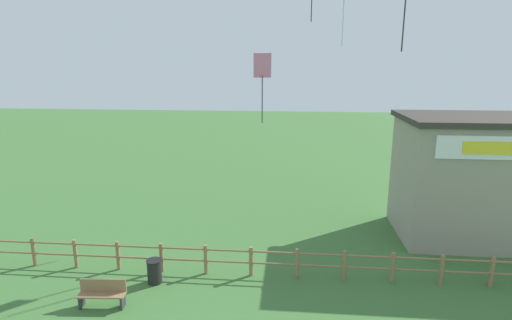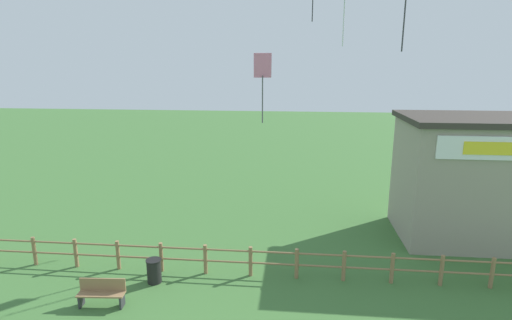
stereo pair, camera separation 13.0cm
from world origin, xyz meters
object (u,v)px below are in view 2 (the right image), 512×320
(park_bench_near_fence, at_px, (102,292))
(kite_pink_diamond, at_px, (263,74))
(seaside_building, at_px, (494,179))
(trash_bin, at_px, (154,271))

(park_bench_near_fence, height_order, kite_pink_diamond, kite_pink_diamond)
(seaside_building, height_order, park_bench_near_fence, seaside_building)
(park_bench_near_fence, relative_size, kite_pink_diamond, 0.54)
(trash_bin, bearing_deg, kite_pink_diamond, 48.15)
(seaside_building, bearing_deg, kite_pink_diamond, -173.02)
(seaside_building, relative_size, kite_pink_diamond, 2.88)
(seaside_building, xyz_separation_m, kite_pink_diamond, (-9.98, -1.22, 4.42))
(trash_bin, bearing_deg, seaside_building, 20.84)
(trash_bin, height_order, kite_pink_diamond, kite_pink_diamond)
(trash_bin, relative_size, kite_pink_diamond, 0.31)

